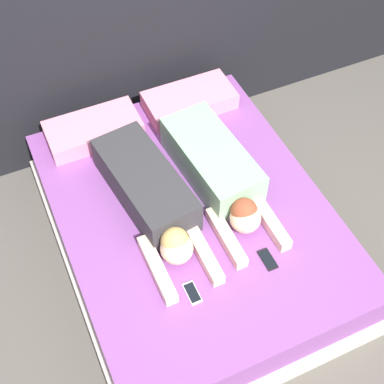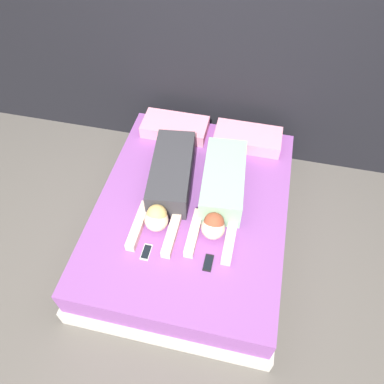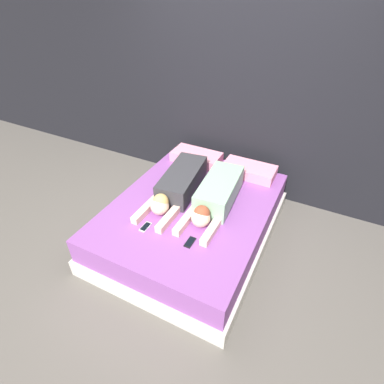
% 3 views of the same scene
% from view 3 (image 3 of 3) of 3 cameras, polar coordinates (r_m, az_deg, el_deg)
% --- Properties ---
extents(ground_plane, '(12.00, 12.00, 0.00)m').
position_cam_3_polar(ground_plane, '(3.34, 0.00, -8.19)').
color(ground_plane, '#5B5651').
extents(wall_back, '(12.00, 0.06, 2.60)m').
position_cam_3_polar(wall_back, '(3.59, 8.82, 19.14)').
color(wall_back, black).
rests_on(wall_back, ground_plane).
extents(bed, '(1.56, 2.00, 0.44)m').
position_cam_3_polar(bed, '(3.19, 0.00, -5.41)').
color(bed, beige).
rests_on(bed, ground_plane).
extents(pillow_head_left, '(0.59, 0.31, 0.12)m').
position_cam_3_polar(pillow_head_left, '(3.72, 0.86, 6.71)').
color(pillow_head_left, pink).
rests_on(pillow_head_left, bed).
extents(pillow_head_right, '(0.59, 0.31, 0.12)m').
position_cam_3_polar(pillow_head_right, '(3.52, 10.79, 4.11)').
color(pillow_head_right, pink).
rests_on(pillow_head_right, bed).
extents(person_left, '(0.41, 1.11, 0.23)m').
position_cam_3_polar(person_left, '(3.13, -2.65, 1.36)').
color(person_left, '#333338').
rests_on(person_left, bed).
extents(person_right, '(0.38, 1.05, 0.23)m').
position_cam_3_polar(person_right, '(2.99, 4.60, -0.62)').
color(person_right, '#8CBF99').
rests_on(person_right, bed).
extents(cell_phone_left, '(0.06, 0.13, 0.01)m').
position_cam_3_polar(cell_phone_left, '(2.82, -8.84, -6.57)').
color(cell_phone_left, silver).
rests_on(cell_phone_left, bed).
extents(cell_phone_right, '(0.06, 0.13, 0.01)m').
position_cam_3_polar(cell_phone_right, '(2.64, -0.39, -9.54)').
color(cell_phone_right, black).
rests_on(cell_phone_right, bed).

